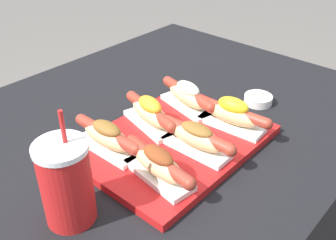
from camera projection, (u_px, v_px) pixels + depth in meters
patio_table at (145, 226)px, 1.15m from camera, size 1.30×0.92×0.69m
serving_tray at (174, 141)px, 0.91m from camera, size 0.42×0.32×0.02m
hot_dog_0 at (158, 164)px, 0.77m from camera, size 0.08×0.20×0.07m
hot_dog_1 at (195, 138)px, 0.84m from camera, size 0.06×0.20×0.06m
hot_dog_2 at (232, 114)px, 0.92m from camera, size 0.07×0.20×0.08m
hot_dog_3 at (107, 137)px, 0.85m from camera, size 0.06×0.20×0.07m
hot_dog_4 at (150, 113)px, 0.93m from camera, size 0.10×0.20×0.07m
hot_dog_5 at (188, 96)px, 1.00m from camera, size 0.09×0.20×0.07m
sauce_bowl at (258, 99)px, 1.07m from camera, size 0.08×0.08×0.02m
drink_cup at (66, 183)px, 0.68m from camera, size 0.09×0.09×0.22m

